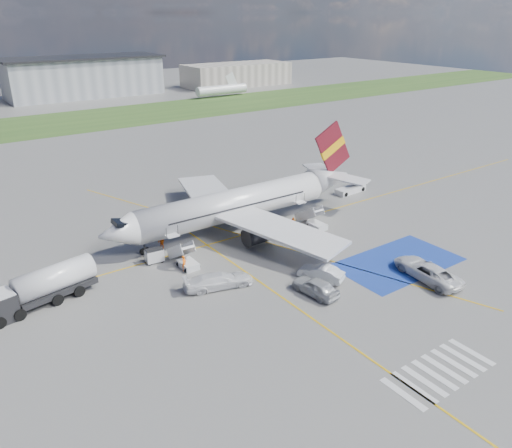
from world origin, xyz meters
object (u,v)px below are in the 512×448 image
object	(u,v)px
car_silver_a	(315,287)
car_silver_b	(321,273)
airliner	(243,202)
fuel_tanker	(43,290)
van_white_a	(427,268)
gpu_cart	(155,256)
belt_loader	(351,190)
van_white_b	(219,278)

from	to	relation	value
car_silver_a	car_silver_b	size ratio (longest dim) A/B	1.05
airliner	fuel_tanker	size ratio (longest dim) A/B	3.52
car_silver_a	van_white_a	distance (m)	12.32
gpu_cart	belt_loader	bearing A→B (deg)	11.99
car_silver_b	van_white_a	size ratio (longest dim) A/B	0.79
van_white_b	fuel_tanker	bearing A→B (deg)	80.46
van_white_a	belt_loader	bearing A→B (deg)	-111.55
airliner	fuel_tanker	distance (m)	25.96
car_silver_a	van_white_a	xyz separation A→B (m)	(11.58, -4.21, 0.28)
fuel_tanker	belt_loader	bearing A→B (deg)	-3.56
car_silver_a	van_white_b	xyz separation A→B (m)	(-7.01, 6.60, 0.18)
belt_loader	car_silver_a	distance (m)	31.34
fuel_tanker	belt_loader	xyz separation A→B (m)	(46.50, 5.99, -1.03)
belt_loader	gpu_cart	bearing A→B (deg)	-177.65
belt_loader	fuel_tanker	bearing A→B (deg)	-177.29
airliner	car_silver_a	xyz separation A→B (m)	(-3.49, -17.85, -2.54)
car_silver_a	car_silver_b	world-z (taller)	car_silver_a
fuel_tanker	van_white_b	xyz separation A→B (m)	(15.04, -7.00, -0.42)
fuel_tanker	van_white_b	world-z (taller)	fuel_tanker
airliner	gpu_cart	distance (m)	13.91
belt_loader	van_white_a	bearing A→B (deg)	-123.06
fuel_tanker	car_silver_a	distance (m)	25.91
gpu_cart	fuel_tanker	bearing A→B (deg)	-166.62
gpu_cart	car_silver_b	xyz separation A→B (m)	(12.35, -13.49, 0.07)
fuel_tanker	van_white_a	distance (m)	38.05
belt_loader	van_white_a	size ratio (longest dim) A/B	0.96
fuel_tanker	gpu_cart	size ratio (longest dim) A/B	5.21
car_silver_b	van_white_b	world-z (taller)	van_white_b
car_silver_a	van_white_b	bearing A→B (deg)	-50.76
fuel_tanker	car_silver_b	size ratio (longest dim) A/B	2.19
gpu_cart	belt_loader	distance (m)	34.64
fuel_tanker	car_silver_b	distance (m)	27.14
belt_loader	van_white_a	distance (m)	27.07
gpu_cart	car_silver_a	xyz separation A→B (m)	(9.93, -15.38, 0.14)
car_silver_a	van_white_b	size ratio (longest dim) A/B	0.95
fuel_tanker	gpu_cart	distance (m)	12.27
van_white_a	van_white_b	distance (m)	21.50
fuel_tanker	van_white_a	xyz separation A→B (m)	(33.62, -17.81, -0.32)
belt_loader	car_silver_b	size ratio (longest dim) A/B	1.22
gpu_cart	belt_loader	size ratio (longest dim) A/B	0.35
airliner	van_white_a	bearing A→B (deg)	-69.88
fuel_tanker	car_silver_a	world-z (taller)	fuel_tanker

